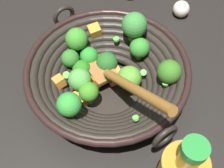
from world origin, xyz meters
The scene contains 3 objects.
ground_plane centered at (0.00, 0.00, 0.00)m, with size 4.00×4.00×0.00m, color black.
wok centered at (0.00, 0.00, 0.06)m, with size 0.34×0.34×0.20m.
garlic_bulb centered at (-0.16, -0.26, 0.02)m, with size 0.04×0.04×0.04m, color silver.
Camera 1 is at (-0.05, 0.36, 0.56)m, focal length 47.94 mm.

